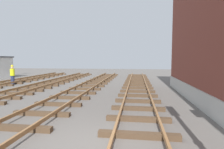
% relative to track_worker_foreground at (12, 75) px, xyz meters
% --- Properties ---
extents(ground_plane, '(80.00, 80.00, 0.00)m').
position_rel_track_worker_foreground_xyz_m(ground_plane, '(10.50, -11.10, -0.93)').
color(ground_plane, '#605B56').
extents(track_near_building, '(2.50, 46.12, 0.32)m').
position_rel_track_worker_foreground_xyz_m(track_near_building, '(11.69, -11.10, -0.80)').
color(track_near_building, '#4C3826').
rests_on(track_near_building, ground).
extents(track_worker_foreground, '(0.40, 0.40, 1.87)m').
position_rel_track_worker_foreground_xyz_m(track_worker_foreground, '(0.00, 0.00, 0.00)').
color(track_worker_foreground, '#262D4C').
rests_on(track_worker_foreground, ground).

